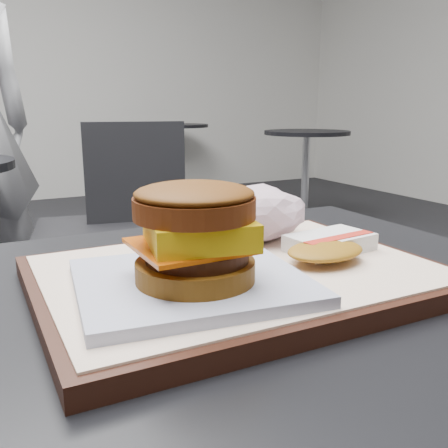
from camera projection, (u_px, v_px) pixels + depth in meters
serving_tray at (239, 276)px, 0.49m from camera, size 0.38×0.28×0.02m
breakfast_sandwich at (194, 245)px, 0.41m from camera, size 0.21×0.19×0.09m
hash_brown at (328, 246)px, 0.52m from camera, size 0.13×0.10×0.02m
crumpled_wrapper at (249, 213)px, 0.58m from camera, size 0.14×0.11×0.06m
neighbor_chair at (107, 217)px, 1.98m from camera, size 0.64×0.50×0.88m
bg_table_near at (306, 155)px, 3.89m from camera, size 0.66×0.66×0.75m
bg_table_far at (177, 143)px, 5.18m from camera, size 0.66×0.66×0.75m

